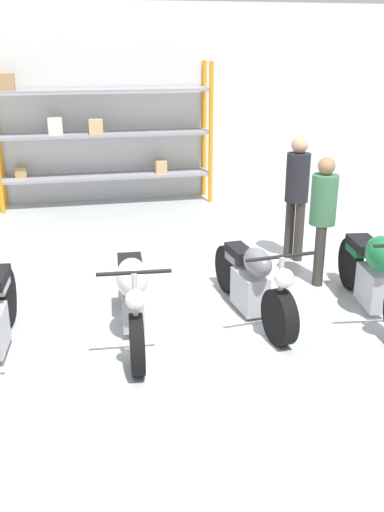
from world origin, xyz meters
The scene contains 8 objects.
ground_plane centered at (0.00, 0.00, 0.00)m, with size 30.00×30.00×0.00m, color #B2B7B7.
back_wall centered at (0.00, 5.77, 1.80)m, with size 30.00×0.08×3.60m.
shelving_rack centered at (-0.68, 5.40, 1.34)m, with size 3.93×0.63×2.58m.
motorcycle_white centered at (-0.70, 0.05, 0.46)m, with size 0.66×2.08×0.99m.
motorcycle_grey centered at (0.66, 0.26, 0.39)m, with size 0.73×1.97×0.93m.
motorcycle_green centered at (1.99, 0.01, 0.49)m, with size 0.68×2.09×1.06m.
person_browsing centered at (1.78, 1.86, 1.02)m, with size 0.43×0.43×1.72m.
person_near_rack centered at (1.76, 0.97, 0.94)m, with size 0.42×0.42×1.61m.
Camera 1 is at (-1.21, -5.28, 2.86)m, focal length 40.00 mm.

